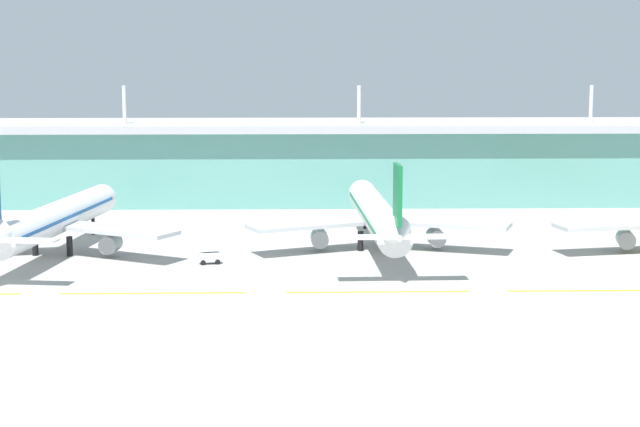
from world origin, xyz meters
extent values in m
plane|color=#A8A59E|center=(0.00, 0.00, 0.00)|extent=(600.00, 600.00, 0.00)
cube|color=#5B9E93|center=(0.00, 101.68, 8.92)|extent=(280.00, 28.00, 17.84)
cube|color=#B2B2B7|center=(0.00, 101.68, 18.74)|extent=(288.00, 34.00, 1.80)
cylinder|color=silver|center=(-56.00, 96.08, 24.14)|extent=(0.90, 0.90, 9.00)
cylinder|color=silver|center=(0.00, 96.08, 24.14)|extent=(0.90, 0.90, 9.00)
cylinder|color=silver|center=(56.00, 96.08, 24.14)|extent=(0.90, 0.90, 9.00)
cylinder|color=white|center=(-58.75, 34.02, 6.50)|extent=(12.80, 53.10, 5.80)
cone|color=white|center=(-54.96, 62.16, 6.50)|extent=(5.99, 4.70, 5.51)
cube|color=white|center=(-57.16, 4.64, 7.50)|extent=(10.34, 4.51, 0.36)
cube|color=#B7BABF|center=(-47.45, 28.03, 5.20)|extent=(24.22, 17.79, 0.70)
cylinder|color=gray|center=(-48.45, 29.62, 2.40)|extent=(3.77, 4.89, 3.20)
cylinder|color=black|center=(-56.11, 53.64, 1.80)|extent=(0.70, 0.70, 3.60)
cylinder|color=black|center=(-62.32, 31.47, 1.80)|extent=(1.10, 1.10, 3.60)
cylinder|color=black|center=(-55.98, 30.62, 1.80)|extent=(1.10, 1.10, 3.60)
cube|color=#19519E|center=(-58.75, 34.02, 6.90)|extent=(12.13, 47.88, 0.60)
cylinder|color=silver|center=(-0.29, 37.76, 6.50)|extent=(7.37, 57.91, 5.80)
cone|color=silver|center=(-1.13, 68.64, 6.50)|extent=(5.62, 4.15, 5.51)
cone|color=silver|center=(0.58, 5.89, 7.70)|extent=(5.11, 6.76, 5.72)
cube|color=#146B38|center=(0.55, 6.89, 14.15)|extent=(0.87, 6.42, 9.50)
cube|color=silver|center=(-4.93, 6.24, 7.50)|extent=(10.08, 3.47, 0.36)
cube|color=silver|center=(6.06, 6.54, 7.50)|extent=(10.08, 3.47, 0.36)
cube|color=#B7BABF|center=(-12.17, 33.01, 5.20)|extent=(24.72, 15.83, 0.70)
cylinder|color=gray|center=(-11.01, 34.49, 2.40)|extent=(3.32, 4.59, 3.20)
cube|color=#B7BABF|center=(11.82, 33.67, 5.20)|extent=(24.86, 14.75, 0.70)
cylinder|color=gray|center=(10.59, 35.08, 2.40)|extent=(3.32, 4.59, 3.20)
cylinder|color=black|center=(-0.88, 59.42, 1.80)|extent=(0.70, 0.70, 3.60)
cylinder|color=black|center=(-3.41, 34.68, 1.80)|extent=(1.10, 1.10, 3.60)
cylinder|color=black|center=(2.99, 34.85, 1.80)|extent=(1.10, 1.10, 3.60)
cube|color=#146B38|center=(-0.29, 37.76, 6.90)|extent=(7.26, 52.14, 0.60)
cube|color=#B7BABF|center=(43.64, 30.90, 5.20)|extent=(24.86, 11.26, 0.70)
cylinder|color=gray|center=(45.09, 32.09, 2.40)|extent=(4.00, 5.03, 3.20)
cube|color=yellow|center=(-37.00, 0.45, 0.02)|extent=(28.00, 0.70, 0.04)
cube|color=yellow|center=(-3.00, 0.45, 0.02)|extent=(28.00, 0.70, 0.04)
cube|color=yellow|center=(31.00, 0.45, 0.02)|extent=(28.00, 0.70, 0.04)
cube|color=silver|center=(-30.32, 22.94, 1.25)|extent=(3.92, 2.58, 1.60)
cube|color=silver|center=(-30.32, 22.94, 2.40)|extent=(3.57, 2.50, 0.16)
cylinder|color=black|center=(-29.28, 24.02, 0.45)|extent=(0.96, 0.55, 0.90)
cylinder|color=black|center=(-28.91, 22.45, 0.45)|extent=(0.96, 0.55, 0.90)
cylinder|color=black|center=(-31.74, 23.44, 0.45)|extent=(0.96, 0.55, 0.90)
cylinder|color=black|center=(-31.36, 21.86, 0.45)|extent=(0.96, 0.55, 0.90)
camera|label=1|loc=(-15.72, -154.89, 35.65)|focal=58.71mm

